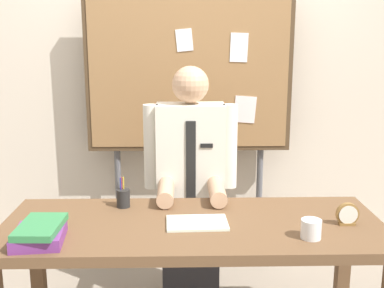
{
  "coord_description": "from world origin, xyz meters",
  "views": [
    {
      "loc": [
        -0.05,
        -2.12,
        1.62
      ],
      "look_at": [
        0.0,
        0.17,
        1.1
      ],
      "focal_mm": 43.75,
      "sensor_mm": 36.0,
      "label": 1
    }
  ],
  "objects_px": {
    "bulletin_board": "(189,78)",
    "coffee_mug": "(311,229)",
    "desk": "(193,240)",
    "pen_holder": "(123,198)",
    "book_stack": "(40,233)",
    "person": "(190,197)",
    "open_notebook": "(197,223)",
    "desk_clock": "(347,215)"
  },
  "relations": [
    {
      "from": "bulletin_board",
      "to": "book_stack",
      "type": "distance_m",
      "value": 1.52
    },
    {
      "from": "bulletin_board",
      "to": "coffee_mug",
      "type": "distance_m",
      "value": 1.45
    },
    {
      "from": "coffee_mug",
      "to": "open_notebook",
      "type": "bearing_deg",
      "value": 160.82
    },
    {
      "from": "desk",
      "to": "pen_holder",
      "type": "relative_size",
      "value": 11.51
    },
    {
      "from": "bulletin_board",
      "to": "pen_holder",
      "type": "relative_size",
      "value": 11.93
    },
    {
      "from": "desk",
      "to": "bulletin_board",
      "type": "bearing_deg",
      "value": 89.97
    },
    {
      "from": "pen_holder",
      "to": "book_stack",
      "type": "bearing_deg",
      "value": -125.97
    },
    {
      "from": "desk_clock",
      "to": "coffee_mug",
      "type": "xyz_separation_m",
      "value": [
        -0.21,
        -0.15,
        -0.01
      ]
    },
    {
      "from": "desk",
      "to": "book_stack",
      "type": "relative_size",
      "value": 6.64
    },
    {
      "from": "book_stack",
      "to": "bulletin_board",
      "type": "bearing_deg",
      "value": 61.39
    },
    {
      "from": "open_notebook",
      "to": "coffee_mug",
      "type": "bearing_deg",
      "value": -19.18
    },
    {
      "from": "book_stack",
      "to": "pen_holder",
      "type": "height_order",
      "value": "pen_holder"
    },
    {
      "from": "book_stack",
      "to": "coffee_mug",
      "type": "bearing_deg",
      "value": 0.49
    },
    {
      "from": "desk",
      "to": "pen_holder",
      "type": "height_order",
      "value": "pen_holder"
    },
    {
      "from": "desk",
      "to": "pen_holder",
      "type": "xyz_separation_m",
      "value": [
        -0.36,
        0.23,
        0.14
      ]
    },
    {
      "from": "desk",
      "to": "bulletin_board",
      "type": "xyz_separation_m",
      "value": [
        0.0,
        1.03,
        0.7
      ]
    },
    {
      "from": "pen_holder",
      "to": "person",
      "type": "bearing_deg",
      "value": 43.42
    },
    {
      "from": "bulletin_board",
      "to": "pen_holder",
      "type": "bearing_deg",
      "value": -114.19
    },
    {
      "from": "desk",
      "to": "coffee_mug",
      "type": "xyz_separation_m",
      "value": [
        0.52,
        -0.19,
        0.13
      ]
    },
    {
      "from": "bulletin_board",
      "to": "coffee_mug",
      "type": "height_order",
      "value": "bulletin_board"
    },
    {
      "from": "person",
      "to": "open_notebook",
      "type": "relative_size",
      "value": 5.06
    },
    {
      "from": "bulletin_board",
      "to": "pen_holder",
      "type": "height_order",
      "value": "bulletin_board"
    },
    {
      "from": "desk",
      "to": "coffee_mug",
      "type": "bearing_deg",
      "value": -20.46
    },
    {
      "from": "desk_clock",
      "to": "pen_holder",
      "type": "relative_size",
      "value": 0.68
    },
    {
      "from": "book_stack",
      "to": "person",
      "type": "bearing_deg",
      "value": 48.91
    },
    {
      "from": "coffee_mug",
      "to": "pen_holder",
      "type": "height_order",
      "value": "pen_holder"
    },
    {
      "from": "person",
      "to": "book_stack",
      "type": "relative_size",
      "value": 5.3
    },
    {
      "from": "book_stack",
      "to": "pen_holder",
      "type": "xyz_separation_m",
      "value": [
        0.31,
        0.43,
        0.01
      ]
    },
    {
      "from": "book_stack",
      "to": "desk_clock",
      "type": "bearing_deg",
      "value": 6.42
    },
    {
      "from": "open_notebook",
      "to": "desk_clock",
      "type": "relative_size",
      "value": 2.67
    },
    {
      "from": "coffee_mug",
      "to": "bulletin_board",
      "type": "bearing_deg",
      "value": 112.97
    },
    {
      "from": "book_stack",
      "to": "desk_clock",
      "type": "distance_m",
      "value": 1.42
    },
    {
      "from": "desk",
      "to": "pen_holder",
      "type": "bearing_deg",
      "value": 147.95
    },
    {
      "from": "bulletin_board",
      "to": "coffee_mug",
      "type": "relative_size",
      "value": 21.13
    },
    {
      "from": "person",
      "to": "desk_clock",
      "type": "distance_m",
      "value": 0.96
    },
    {
      "from": "desk_clock",
      "to": "pen_holder",
      "type": "xyz_separation_m",
      "value": [
        -1.09,
        0.27,
        0.0
      ]
    },
    {
      "from": "book_stack",
      "to": "coffee_mug",
      "type": "relative_size",
      "value": 3.07
    },
    {
      "from": "open_notebook",
      "to": "pen_holder",
      "type": "height_order",
      "value": "pen_holder"
    },
    {
      "from": "desk",
      "to": "open_notebook",
      "type": "relative_size",
      "value": 6.33
    },
    {
      "from": "open_notebook",
      "to": "coffee_mug",
      "type": "relative_size",
      "value": 3.22
    },
    {
      "from": "open_notebook",
      "to": "person",
      "type": "bearing_deg",
      "value": 91.93
    },
    {
      "from": "person",
      "to": "pen_holder",
      "type": "xyz_separation_m",
      "value": [
        -0.36,
        -0.34,
        0.11
      ]
    }
  ]
}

